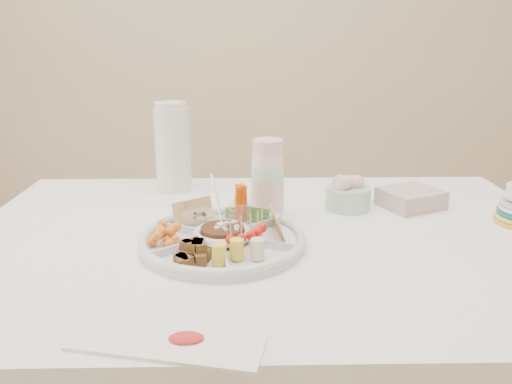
{
  "coord_description": "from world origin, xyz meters",
  "views": [
    {
      "loc": [
        -0.06,
        -1.14,
        1.23
      ],
      "look_at": [
        -0.03,
        0.04,
        0.86
      ],
      "focal_mm": 35.0,
      "sensor_mm": 36.0,
      "label": 1
    }
  ],
  "objects": [
    {
      "name": "wall_back",
      "position": [
        0.0,
        2.0,
        1.35
      ],
      "size": [
        4.0,
        0.02,
        2.7
      ],
      "primitive_type": "cube",
      "color": "beige",
      "rests_on": "ground"
    },
    {
      "name": "dining_table",
      "position": [
        0.0,
        0.0,
        0.38
      ],
      "size": [
        1.52,
        1.02,
        0.76
      ],
      "primitive_type": "cube",
      "color": "white",
      "rests_on": "floor"
    },
    {
      "name": "party_tray",
      "position": [
        -0.11,
        -0.06,
        0.78
      ],
      "size": [
        0.5,
        0.5,
        0.04
      ],
      "primitive_type": "cylinder",
      "rotation": [
        0.0,
        0.0,
        -0.42
      ],
      "color": "white",
      "rests_on": "dining_table"
    },
    {
      "name": "bean_dip",
      "position": [
        -0.11,
        -0.06,
        0.79
      ],
      "size": [
        0.13,
        0.13,
        0.04
      ],
      "primitive_type": "cylinder",
      "rotation": [
        0.0,
        0.0,
        -0.42
      ],
      "color": "#4F2A11",
      "rests_on": "party_tray"
    },
    {
      "name": "tortillas",
      "position": [
        0.02,
        -0.05,
        0.8
      ],
      "size": [
        0.13,
        0.13,
        0.06
      ],
      "primitive_type": null,
      "rotation": [
        0.0,
        0.0,
        -0.42
      ],
      "color": "tan",
      "rests_on": "party_tray"
    },
    {
      "name": "carrot_cucumber",
      "position": [
        -0.06,
        0.05,
        0.82
      ],
      "size": [
        0.14,
        0.14,
        0.1
      ],
      "primitive_type": null,
      "rotation": [
        0.0,
        0.0,
        -0.42
      ],
      "color": "#DE4C00",
      "rests_on": "party_tray"
    },
    {
      "name": "pita_raisins",
      "position": [
        -0.19,
        0.04,
        0.8
      ],
      "size": [
        0.16,
        0.16,
        0.07
      ],
      "primitive_type": null,
      "rotation": [
        0.0,
        0.0,
        -0.42
      ],
      "color": "tan",
      "rests_on": "party_tray"
    },
    {
      "name": "cherries",
      "position": [
        -0.24,
        -0.08,
        0.79
      ],
      "size": [
        0.13,
        0.13,
        0.04
      ],
      "primitive_type": null,
      "rotation": [
        0.0,
        0.0,
        -0.42
      ],
      "color": "#D86F3A",
      "rests_on": "party_tray"
    },
    {
      "name": "granola_chunks",
      "position": [
        -0.17,
        -0.18,
        0.79
      ],
      "size": [
        0.14,
        0.14,
        0.05
      ],
      "primitive_type": null,
      "rotation": [
        0.0,
        0.0,
        -0.42
      ],
      "color": "#3A2A15",
      "rests_on": "party_tray"
    },
    {
      "name": "banana_tomato",
      "position": [
        -0.04,
        -0.17,
        0.82
      ],
      "size": [
        0.13,
        0.13,
        0.08
      ],
      "primitive_type": null,
      "rotation": [
        0.0,
        0.0,
        -0.42
      ],
      "color": "#FFF36C",
      "rests_on": "party_tray"
    },
    {
      "name": "cup_stack",
      "position": [
        -0.0,
        0.14,
        0.88
      ],
      "size": [
        0.11,
        0.11,
        0.24
      ],
      "primitive_type": "cylinder",
      "rotation": [
        0.0,
        0.0,
        0.27
      ],
      "color": "beige",
      "rests_on": "dining_table"
    },
    {
      "name": "thermos",
      "position": [
        -0.29,
        0.38,
        0.9
      ],
      "size": [
        0.12,
        0.12,
        0.28
      ],
      "primitive_type": "cylinder",
      "rotation": [
        0.0,
        0.0,
        -0.14
      ],
      "color": "silver",
      "rests_on": "dining_table"
    },
    {
      "name": "flower_bowl",
      "position": [
        0.23,
        0.19,
        0.81
      ],
      "size": [
        0.15,
        0.15,
        0.09
      ],
      "primitive_type": "cylinder",
      "rotation": [
        0.0,
        0.0,
        -0.22
      ],
      "color": "silver",
      "rests_on": "dining_table"
    },
    {
      "name": "napkin_stack",
      "position": [
        0.41,
        0.2,
        0.78
      ],
      "size": [
        0.2,
        0.19,
        0.05
      ],
      "primitive_type": "cube",
      "rotation": [
        0.0,
        0.0,
        0.41
      ],
      "color": "#C3A2A3",
      "rests_on": "dining_table"
    },
    {
      "name": "placemat",
      "position": [
        -0.19,
        -0.45,
        0.76
      ],
      "size": [
        0.33,
        0.17,
        0.01
      ],
      "primitive_type": "cube",
      "rotation": [
        0.0,
        0.0,
        -0.22
      ],
      "color": "white",
      "rests_on": "dining_table"
    }
  ]
}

